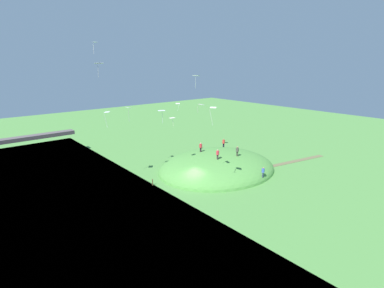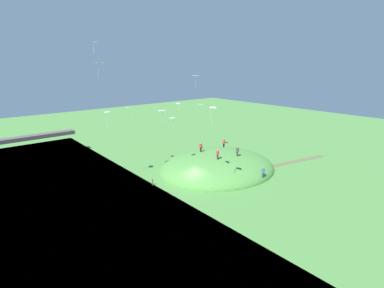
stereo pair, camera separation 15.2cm
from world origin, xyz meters
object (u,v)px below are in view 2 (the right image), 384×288
at_px(person_near_shore, 224,142).
at_px(kite_3, 95,43).
at_px(mooring_post, 152,182).
at_px(kite_1, 201,105).
at_px(kite_4, 213,109).
at_px(person_with_child, 201,146).
at_px(kite_0, 99,64).
at_px(kite_9, 162,111).
at_px(kite_5, 107,113).
at_px(kite_8, 196,76).
at_px(kite_6, 178,104).
at_px(kite_7, 129,109).
at_px(person_on_hilltop, 263,171).
at_px(person_watching_kites, 237,150).
at_px(kite_2, 172,118).
at_px(person_walking_path, 218,153).

distance_m(person_near_shore, kite_3, 28.59).
bearing_deg(mooring_post, kite_1, -64.75).
bearing_deg(kite_4, person_near_shore, 39.69).
relative_size(person_with_child, kite_4, 0.72).
xyz_separation_m(person_near_shore, kite_1, (-15.06, -10.34, 9.43)).
bearing_deg(kite_0, person_with_child, -6.00).
xyz_separation_m(kite_1, kite_9, (1.62, 11.01, -2.26)).
height_order(kite_5, kite_8, kite_8).
bearing_deg(kite_5, person_with_child, -10.87).
distance_m(kite_0, kite_6, 17.38).
bearing_deg(mooring_post, kite_9, 41.95).
bearing_deg(kite_7, kite_6, 22.75).
relative_size(person_with_child, kite_8, 0.72).
distance_m(person_on_hilltop, mooring_post, 16.18).
relative_size(person_watching_kites, kite_9, 0.80).
relative_size(kite_1, kite_4, 0.49).
relative_size(person_watching_kites, kite_5, 0.73).
xyz_separation_m(person_with_child, kite_7, (-12.72, 0.49, 7.49)).
bearing_deg(person_on_hilltop, kite_2, 102.62).
bearing_deg(kite_4, kite_6, 65.79).
height_order(person_near_shore, kite_8, kite_8).
xyz_separation_m(person_with_child, kite_6, (-0.42, 5.65, 6.56)).
height_order(kite_1, kite_4, kite_1).
xyz_separation_m(person_walking_path, mooring_post, (-10.03, 2.99, -3.07)).
relative_size(person_on_hilltop, mooring_post, 1.61).
xyz_separation_m(kite_7, mooring_post, (1.88, -2.35, -10.50)).
xyz_separation_m(person_watching_kites, mooring_post, (-13.75, 3.71, -3.02)).
height_order(kite_1, kite_7, kite_1).
height_order(person_walking_path, kite_3, kite_3).
relative_size(kite_6, kite_7, 0.63).
distance_m(kite_5, kite_6, 14.69).
bearing_deg(person_near_shore, person_with_child, 25.50).
xyz_separation_m(person_on_hilltop, kite_3, (-17.98, 14.27, 17.74)).
relative_size(person_walking_path, kite_9, 0.79).
bearing_deg(kite_0, kite_5, 47.91).
height_order(kite_5, kite_6, kite_5).
xyz_separation_m(person_with_child, kite_1, (-7.68, -8.56, 8.52)).
distance_m(person_with_child, kite_2, 9.35).
bearing_deg(mooring_post, kite_8, 25.40).
bearing_deg(person_near_shore, person_watching_kites, 70.61).
bearing_deg(kite_9, kite_8, 14.11).
distance_m(kite_4, kite_6, 18.19).
distance_m(person_walking_path, kite_9, 10.91).
relative_size(person_near_shore, kite_0, 0.91).
xyz_separation_m(kite_3, kite_4, (7.80, -13.97, -7.71)).
xyz_separation_m(person_near_shore, kite_4, (-15.24, -12.64, 9.17)).
relative_size(kite_0, kite_9, 0.91).
relative_size(kite_2, mooring_post, 1.29).
bearing_deg(kite_3, kite_1, -55.63).
xyz_separation_m(kite_2, kite_4, (-0.76, -9.10, 2.43)).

